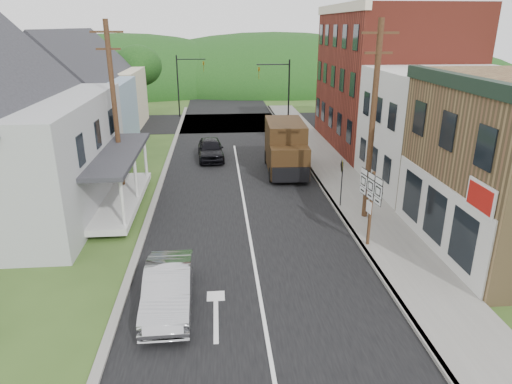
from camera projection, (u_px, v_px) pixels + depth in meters
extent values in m
plane|color=#2D4719|center=(253.00, 258.00, 18.08)|extent=(120.00, 120.00, 0.00)
cube|color=black|center=(240.00, 179.00, 27.43)|extent=(9.00, 90.00, 0.02)
cube|color=black|center=(230.00, 123.00, 43.34)|extent=(60.00, 9.00, 0.02)
cube|color=slate|center=(345.00, 186.00, 26.02)|extent=(2.80, 55.00, 0.15)
cube|color=slate|center=(322.00, 187.00, 25.91)|extent=(0.20, 55.00, 0.15)
cube|color=slate|center=(158.00, 192.00, 25.16)|extent=(0.30, 55.00, 0.12)
cube|color=silver|center=(448.00, 131.00, 24.90)|extent=(8.00, 7.00, 6.50)
cube|color=maroon|center=(389.00, 79.00, 33.19)|extent=(8.00, 12.00, 10.00)
cube|color=#849EB5|center=(79.00, 119.00, 32.23)|extent=(7.00, 8.00, 5.00)
cube|color=beige|center=(101.00, 99.00, 40.60)|extent=(7.00, 8.00, 5.00)
cylinder|color=#472D19|center=(372.00, 126.00, 20.26)|extent=(0.26, 0.26, 9.00)
cube|color=#472D19|center=(380.00, 33.00, 18.92)|extent=(1.60, 0.10, 0.10)
cube|color=#472D19|center=(379.00, 53.00, 19.20)|extent=(1.20, 0.10, 0.10)
cylinder|color=#472D19|center=(115.00, 112.00, 23.49)|extent=(0.26, 0.26, 9.00)
cube|color=#472D19|center=(107.00, 32.00, 22.15)|extent=(1.60, 0.10, 0.10)
cube|color=#472D19|center=(108.00, 49.00, 22.42)|extent=(1.20, 0.10, 0.10)
cylinder|color=black|center=(289.00, 95.00, 39.44)|extent=(0.14, 0.14, 6.00)
cylinder|color=black|center=(273.00, 64.00, 38.43)|extent=(2.80, 0.10, 0.10)
imported|color=olive|center=(259.00, 73.00, 38.58)|extent=(0.16, 0.20, 1.00)
cylinder|color=black|center=(178.00, 87.00, 45.17)|extent=(0.14, 0.14, 6.00)
cylinder|color=black|center=(191.00, 59.00, 44.40)|extent=(2.80, 0.10, 0.10)
imported|color=olive|center=(204.00, 67.00, 44.73)|extent=(0.16, 0.20, 1.00)
cylinder|color=#382616|center=(140.00, 95.00, 46.61)|extent=(0.36, 0.36, 3.92)
ellipsoid|color=black|center=(138.00, 66.00, 45.60)|extent=(4.80, 4.80, 4.08)
ellipsoid|color=black|center=(224.00, 86.00, 69.54)|extent=(90.00, 30.00, 16.00)
imported|color=#A6A6AB|center=(168.00, 289.00, 14.69)|extent=(1.57, 4.28, 1.40)
imported|color=black|center=(211.00, 149.00, 31.24)|extent=(1.92, 4.29, 1.43)
cube|color=black|center=(285.00, 144.00, 28.63)|extent=(2.41, 4.37, 2.82)
cube|color=black|center=(289.00, 162.00, 26.43)|extent=(2.30, 1.64, 1.85)
cube|color=black|center=(289.00, 149.00, 26.34)|extent=(2.09, 1.25, 0.05)
cube|color=black|center=(291.00, 175.00, 25.82)|extent=(2.15, 0.23, 0.88)
cylinder|color=black|center=(272.00, 175.00, 26.74)|extent=(0.31, 0.89, 0.88)
cylinder|color=black|center=(306.00, 174.00, 26.83)|extent=(0.31, 0.89, 0.88)
cylinder|color=black|center=(267.00, 157.00, 30.39)|extent=(0.31, 0.89, 0.88)
cylinder|color=black|center=(297.00, 157.00, 30.49)|extent=(0.31, 0.89, 0.88)
cube|color=#472D19|center=(371.00, 209.00, 18.39)|extent=(0.11, 0.11, 3.15)
cube|color=black|center=(371.00, 186.00, 18.04)|extent=(0.30, 1.78, 0.07)
cube|color=white|center=(379.00, 181.00, 17.32)|extent=(0.09, 0.49, 0.20)
cube|color=white|center=(378.00, 191.00, 17.46)|extent=(0.10, 0.54, 0.49)
cube|color=white|center=(377.00, 201.00, 17.60)|extent=(0.09, 0.49, 0.25)
cube|color=white|center=(372.00, 176.00, 17.90)|extent=(0.09, 0.49, 0.20)
cube|color=white|center=(371.00, 186.00, 18.03)|extent=(0.10, 0.54, 0.49)
cube|color=white|center=(370.00, 196.00, 18.17)|extent=(0.09, 0.49, 0.25)
cube|color=white|center=(364.00, 172.00, 18.47)|extent=(0.09, 0.49, 0.20)
cube|color=white|center=(364.00, 181.00, 18.61)|extent=(0.10, 0.54, 0.49)
cube|color=white|center=(363.00, 190.00, 18.75)|extent=(0.09, 0.49, 0.25)
cube|color=white|center=(369.00, 207.00, 18.34)|extent=(0.08, 0.40, 0.49)
cylinder|color=black|center=(342.00, 184.00, 22.62)|extent=(0.06, 0.06, 2.27)
cube|color=black|center=(342.00, 166.00, 22.29)|extent=(0.07, 0.67, 0.67)
cube|color=yellow|center=(342.00, 166.00, 22.29)|extent=(0.08, 0.60, 0.60)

